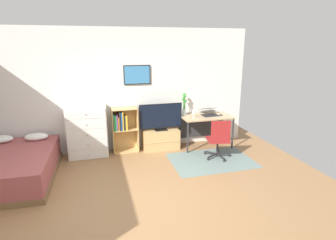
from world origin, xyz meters
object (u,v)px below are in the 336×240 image
(dresser, at_px, (87,132))
(bookshelf, at_px, (123,127))
(television, at_px, (161,117))
(wine_glass, at_px, (193,112))
(laptop, at_px, (209,112))
(computer_mouse, at_px, (221,115))
(bed, at_px, (10,167))
(bamboo_vase, at_px, (184,105))
(tv_stand, at_px, (161,139))
(desk, at_px, (205,121))
(office_chair, at_px, (219,138))

(dresser, xyz_separation_m, bookshelf, (0.76, 0.06, 0.03))
(television, distance_m, wine_glass, 0.74)
(bookshelf, distance_m, laptop, 2.02)
(television, bearing_deg, computer_mouse, -5.51)
(bed, height_order, computer_mouse, computer_mouse)
(wine_glass, bearing_deg, bamboo_vase, 115.25)
(laptop, bearing_deg, tv_stand, 176.08)
(desk, relative_size, bamboo_vase, 2.21)
(bookshelf, relative_size, television, 1.02)
(office_chair, distance_m, computer_mouse, 0.87)
(dresser, bearing_deg, desk, -0.48)
(tv_stand, height_order, wine_glass, wine_glass)
(office_chair, height_order, laptop, laptop)
(television, xyz_separation_m, office_chair, (1.03, -0.86, -0.31))
(bed, xyz_separation_m, desk, (4.00, 0.74, 0.36))
(bookshelf, distance_m, tv_stand, 0.92)
(bed, xyz_separation_m, computer_mouse, (4.35, 0.62, 0.50))
(bed, xyz_separation_m, bookshelf, (2.09, 0.83, 0.34))
(television, xyz_separation_m, wine_glass, (0.72, -0.16, 0.11))
(bookshelf, bearing_deg, wine_glass, -8.45)
(bed, bearing_deg, tv_stand, 16.50)
(office_chair, relative_size, computer_mouse, 8.27)
(bamboo_vase, relative_size, wine_glass, 2.91)
(bed, relative_size, computer_mouse, 19.21)
(dresser, distance_m, laptop, 2.78)
(television, height_order, desk, television)
(office_chair, xyz_separation_m, computer_mouse, (0.38, 0.72, 0.30))
(computer_mouse, bearing_deg, bookshelf, 174.75)
(bed, height_order, bookshelf, bookshelf)
(bed, height_order, office_chair, office_chair)
(desk, distance_m, laptop, 0.22)
(laptop, height_order, computer_mouse, laptop)
(bookshelf, bearing_deg, laptop, -2.00)
(dresser, relative_size, desk, 0.96)
(tv_stand, bearing_deg, laptop, -1.05)
(desk, xyz_separation_m, bamboo_vase, (-0.47, 0.13, 0.38))
(dresser, relative_size, tv_stand, 1.35)
(office_chair, bearing_deg, computer_mouse, 73.33)
(bookshelf, height_order, wine_glass, bookshelf)
(bookshelf, bearing_deg, desk, -2.59)
(bamboo_vase, bearing_deg, desk, -15.09)
(television, relative_size, laptop, 2.28)
(dresser, relative_size, television, 1.14)
(laptop, relative_size, computer_mouse, 4.13)
(desk, distance_m, office_chair, 0.86)
(dresser, height_order, desk, dresser)
(bed, relative_size, dresser, 1.80)
(bookshelf, height_order, laptop, bookshelf)
(bed, xyz_separation_m, tv_stand, (2.94, 0.78, -0.02))
(television, bearing_deg, tv_stand, 90.00)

